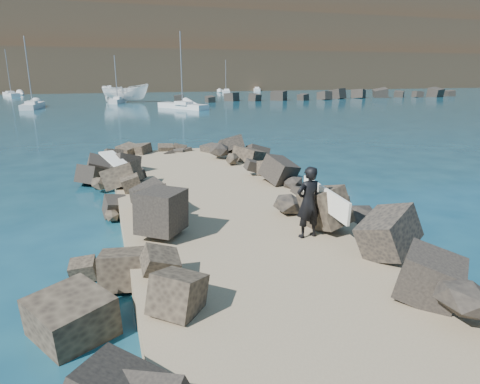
{
  "coord_description": "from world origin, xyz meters",
  "views": [
    {
      "loc": [
        -3.33,
        -11.24,
        4.53
      ],
      "look_at": [
        0.0,
        -1.0,
        1.5
      ],
      "focal_mm": 32.0,
      "sensor_mm": 36.0,
      "label": 1
    }
  ],
  "objects": [
    {
      "name": "headland",
      "position": [
        10.0,
        160.0,
        16.0
      ],
      "size": [
        360.0,
        140.0,
        32.0
      ],
      "primitive_type": "cube",
      "color": "#2D4919",
      "rests_on": "ground"
    },
    {
      "name": "riprap_left",
      "position": [
        -2.9,
        -1.5,
        0.5
      ],
      "size": [
        2.6,
        22.0,
        1.0
      ],
      "primitive_type": "cube",
      "color": "black",
      "rests_on": "ground"
    },
    {
      "name": "jetty",
      "position": [
        0.0,
        -2.0,
        0.3
      ],
      "size": [
        6.0,
        26.0,
        0.6
      ],
      "primitive_type": "cube",
      "color": "#8C7759",
      "rests_on": "ground"
    },
    {
      "name": "sailboat_a",
      "position": [
        -11.47,
        50.28,
        0.35
      ],
      "size": [
        2.2,
        7.58,
        8.98
      ],
      "color": "silver",
      "rests_on": "ground"
    },
    {
      "name": "riprap_right",
      "position": [
        2.9,
        -1.5,
        0.5
      ],
      "size": [
        2.6,
        22.0,
        1.0
      ],
      "primitive_type": "cube",
      "color": "black",
      "rests_on": "ground"
    },
    {
      "name": "sailboat_d",
      "position": [
        23.47,
        81.19,
        0.35
      ],
      "size": [
        2.39,
        5.93,
        7.12
      ],
      "color": "silver",
      "rests_on": "ground"
    },
    {
      "name": "sailboat_f",
      "position": [
        33.93,
        90.79,
        0.35
      ],
      "size": [
        2.45,
        6.21,
        7.43
      ],
      "color": "silver",
      "rests_on": "ground"
    },
    {
      "name": "sailboat_c",
      "position": [
        6.82,
        43.61,
        0.35
      ],
      "size": [
        5.5,
        7.73,
        9.48
      ],
      "color": "silver",
      "rests_on": "ground"
    },
    {
      "name": "breakwater_secondary",
      "position": [
        35.0,
        55.0,
        0.6
      ],
      "size": [
        52.0,
        4.0,
        1.2
      ],
      "primitive_type": "cube",
      "color": "black",
      "rests_on": "ground"
    },
    {
      "name": "surfer_with_board",
      "position": [
        1.37,
        -2.35,
        1.5
      ],
      "size": [
        0.85,
        2.21,
        1.78
      ],
      "color": "black",
      "rests_on": "jetty"
    },
    {
      "name": "boat_imported",
      "position": [
        0.75,
        58.51,
        1.38
      ],
      "size": [
        7.57,
        4.33,
        2.75
      ],
      "primitive_type": "imported",
      "rotation": [
        0.0,
        0.0,
        1.33
      ],
      "color": "white",
      "rests_on": "ground"
    },
    {
      "name": "sailboat_b",
      "position": [
        -0.58,
        56.84,
        0.35
      ],
      "size": [
        2.82,
        5.82,
        7.02
      ],
      "color": "silver",
      "rests_on": "ground"
    },
    {
      "name": "sailboat_e",
      "position": [
        -19.37,
        83.24,
        0.35
      ],
      "size": [
        4.16,
        7.37,
        8.77
      ],
      "color": "silver",
      "rests_on": "ground"
    },
    {
      "name": "surfboard_resting",
      "position": [
        -2.81,
        5.61,
        1.04
      ],
      "size": [
        1.4,
        2.42,
        0.08
      ],
      "primitive_type": "cube",
      "rotation": [
        0.0,
        0.0,
        0.36
      ],
      "color": "white",
      "rests_on": "riprap_left"
    },
    {
      "name": "ground",
      "position": [
        0.0,
        0.0,
        0.0
      ],
      "size": [
        800.0,
        800.0,
        0.0
      ],
      "primitive_type": "plane",
      "color": "#0F384C",
      "rests_on": "ground"
    }
  ]
}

